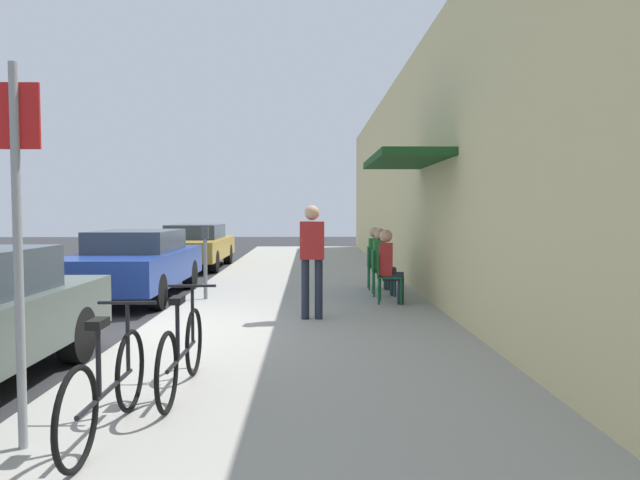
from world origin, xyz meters
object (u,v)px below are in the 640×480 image
at_px(cafe_chair_1, 379,269).
at_px(pedestrian_standing, 312,252).
at_px(bicycle_0, 107,387).
at_px(parking_meter, 205,257).
at_px(parked_car_1, 136,263).
at_px(cafe_chair_0, 386,274).
at_px(seated_patron_1, 383,259).
at_px(bicycle_1, 182,352).
at_px(street_sign, 18,226).
at_px(parked_car_2, 195,245).
at_px(seated_patron_2, 377,256).
at_px(cafe_chair_2, 374,265).
at_px(seated_patron_0, 389,264).

height_order(cafe_chair_1, pedestrian_standing, pedestrian_standing).
bearing_deg(bicycle_0, parking_meter, 94.16).
bearing_deg(cafe_chair_1, parked_car_1, 173.63).
distance_m(parking_meter, cafe_chair_0, 3.30).
bearing_deg(cafe_chair_0, seated_patron_1, 86.21).
bearing_deg(bicycle_1, pedestrian_standing, 70.67).
height_order(street_sign, cafe_chair_0, street_sign).
bearing_deg(parked_car_2, bicycle_0, -81.28).
bearing_deg(cafe_chair_1, parking_meter, -173.44).
xyz_separation_m(bicycle_1, pedestrian_standing, (1.18, 3.36, 0.64)).
relative_size(parking_meter, bicycle_0, 0.77).
height_order(parked_car_1, pedestrian_standing, pedestrian_standing).
relative_size(bicycle_1, seated_patron_2, 1.33).
bearing_deg(street_sign, seated_patron_2, 66.50).
relative_size(parked_car_1, cafe_chair_1, 5.06).
bearing_deg(parking_meter, street_sign, -90.44).
bearing_deg(cafe_chair_1, bicycle_1, -113.56).
xyz_separation_m(cafe_chair_0, seated_patron_2, (0.06, 1.75, 0.19)).
height_order(bicycle_1, cafe_chair_2, bicycle_1).
relative_size(parked_car_2, cafe_chair_2, 5.06).
xyz_separation_m(cafe_chair_2, seated_patron_2, (0.06, -0.00, 0.19)).
distance_m(cafe_chair_2, pedestrian_standing, 3.48).
bearing_deg(parking_meter, bicycle_0, -85.84).
relative_size(parking_meter, seated_patron_1, 1.02).
bearing_deg(seated_patron_0, parking_meter, 170.91).
bearing_deg(bicycle_0, seated_patron_1, 66.89).
bearing_deg(pedestrian_standing, bicycle_0, -108.87).
xyz_separation_m(seated_patron_0, cafe_chair_1, (-0.06, 0.90, -0.19)).
bearing_deg(pedestrian_standing, bicycle_1, -109.33).
height_order(seated_patron_1, pedestrian_standing, pedestrian_standing).
relative_size(parked_car_1, bicycle_0, 2.57).
bearing_deg(bicycle_0, parked_car_2, 98.72).
bearing_deg(street_sign, parked_car_2, 96.45).
xyz_separation_m(parked_car_1, cafe_chair_2, (4.80, 0.33, -0.09)).
distance_m(street_sign, seated_patron_0, 6.89).
height_order(seated_patron_0, cafe_chair_2, seated_patron_0).
bearing_deg(street_sign, pedestrian_standing, 66.24).
bearing_deg(parked_car_2, parked_car_1, -90.00).
relative_size(cafe_chair_1, cafe_chair_2, 1.00).
distance_m(street_sign, cafe_chair_2, 8.46).
relative_size(bicycle_0, cafe_chair_1, 1.97).
distance_m(bicycle_1, cafe_chair_2, 7.01).
distance_m(parking_meter, seated_patron_0, 3.35).
height_order(parked_car_1, cafe_chair_1, parked_car_1).
height_order(street_sign, bicycle_1, street_sign).
bearing_deg(parked_car_2, cafe_chair_0, -56.67).
height_order(seated_patron_1, cafe_chair_2, seated_patron_1).
relative_size(parking_meter, seated_patron_2, 1.02).
bearing_deg(cafe_chair_0, cafe_chair_2, 90.04).
relative_size(street_sign, pedestrian_standing, 1.53).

